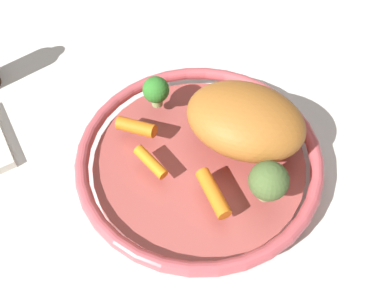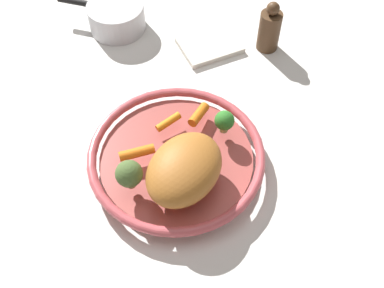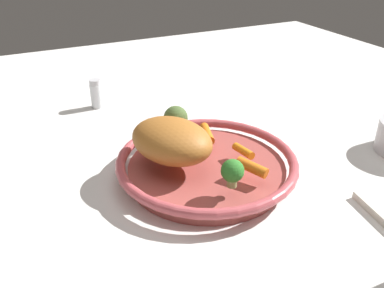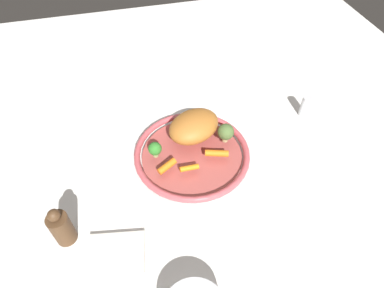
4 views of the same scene
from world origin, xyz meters
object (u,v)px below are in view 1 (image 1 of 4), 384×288
(broccoli_floret_small, at_px, (156,90))
(baby_carrot_center, at_px, (151,162))
(serving_bowl, at_px, (199,159))
(baby_carrot_left, at_px, (136,127))
(baby_carrot_right, at_px, (213,193))
(broccoli_floret_mid, at_px, (269,181))
(roast_chicken_piece, at_px, (245,120))

(broccoli_floret_small, bearing_deg, baby_carrot_center, 138.00)
(serving_bowl, height_order, baby_carrot_left, baby_carrot_left)
(baby_carrot_center, distance_m, baby_carrot_left, 0.06)
(baby_carrot_center, relative_size, baby_carrot_right, 0.80)
(baby_carrot_right, xyz_separation_m, broccoli_floret_mid, (-0.04, -0.05, 0.03))
(baby_carrot_left, xyz_separation_m, baby_carrot_right, (-0.15, -0.01, -0.00))
(roast_chicken_piece, xyz_separation_m, baby_carrot_left, (0.11, 0.11, -0.03))
(baby_carrot_center, xyz_separation_m, baby_carrot_right, (-0.09, -0.03, 0.00))
(serving_bowl, xyz_separation_m, roast_chicken_piece, (-0.02, -0.06, 0.06))
(roast_chicken_piece, bearing_deg, baby_carrot_right, 114.42)
(broccoli_floret_small, xyz_separation_m, broccoli_floret_mid, (-0.22, -0.01, 0.01))
(baby_carrot_right, xyz_separation_m, broccoli_floret_small, (0.18, -0.04, 0.02))
(serving_bowl, bearing_deg, baby_carrot_center, 69.56)
(serving_bowl, relative_size, roast_chicken_piece, 2.10)
(broccoli_floret_mid, bearing_deg, serving_bowl, 8.40)
(roast_chicken_piece, relative_size, broccoli_floret_small, 3.28)
(baby_carrot_center, distance_m, broccoli_floret_mid, 0.16)
(roast_chicken_piece, relative_size, baby_carrot_center, 3.03)
(serving_bowl, xyz_separation_m, baby_carrot_left, (0.09, 0.05, 0.03))
(baby_carrot_right, distance_m, broccoli_floret_mid, 0.07)
(baby_carrot_center, bearing_deg, baby_carrot_right, -161.18)
(roast_chicken_piece, bearing_deg, broccoli_floret_mid, 151.72)
(serving_bowl, bearing_deg, baby_carrot_left, 28.35)
(broccoli_floret_small, relative_size, broccoli_floret_mid, 0.80)
(baby_carrot_right, bearing_deg, broccoli_floret_mid, -129.82)
(baby_carrot_center, relative_size, baby_carrot_left, 0.94)
(baby_carrot_center, bearing_deg, broccoli_floret_mid, -148.46)
(roast_chicken_piece, xyz_separation_m, baby_carrot_right, (-0.04, 0.10, -0.03))
(roast_chicken_piece, distance_m, baby_carrot_right, 0.11)
(baby_carrot_left, bearing_deg, baby_carrot_right, -175.82)
(baby_carrot_right, bearing_deg, baby_carrot_left, 4.18)
(baby_carrot_center, bearing_deg, serving_bowl, -110.44)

